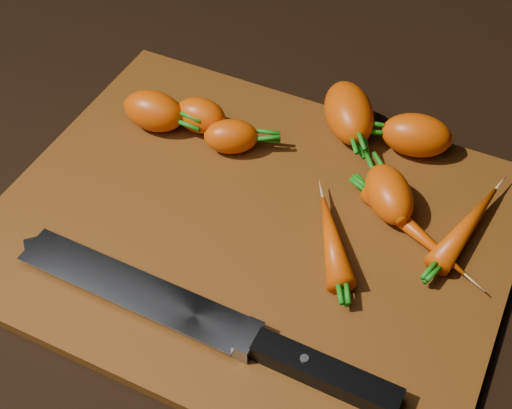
% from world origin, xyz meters
% --- Properties ---
extents(ground, '(2.00, 2.00, 0.01)m').
position_xyz_m(ground, '(0.00, 0.00, -0.01)').
color(ground, black).
extents(cutting_board, '(0.50, 0.40, 0.01)m').
position_xyz_m(cutting_board, '(0.00, 0.00, 0.01)').
color(cutting_board, '#512C0E').
rests_on(cutting_board, ground).
extents(carrot_0, '(0.07, 0.05, 0.05)m').
position_xyz_m(carrot_0, '(-0.16, 0.08, 0.03)').
color(carrot_0, '#E04E09').
rests_on(carrot_0, cutting_board).
extents(carrot_1, '(0.06, 0.04, 0.04)m').
position_xyz_m(carrot_1, '(-0.11, 0.10, 0.03)').
color(carrot_1, '#E04E09').
rests_on(carrot_1, cutting_board).
extents(carrot_2, '(0.09, 0.10, 0.05)m').
position_xyz_m(carrot_2, '(0.04, 0.17, 0.04)').
color(carrot_2, '#E04E09').
rests_on(carrot_2, cutting_board).
extents(carrot_3, '(0.08, 0.06, 0.05)m').
position_xyz_m(carrot_3, '(0.11, 0.17, 0.04)').
color(carrot_3, '#E04E09').
rests_on(carrot_3, cutting_board).
extents(carrot_4, '(0.07, 0.06, 0.04)m').
position_xyz_m(carrot_4, '(-0.07, 0.09, 0.03)').
color(carrot_4, '#E04E09').
rests_on(carrot_4, cutting_board).
extents(carrot_5, '(0.08, 0.08, 0.04)m').
position_xyz_m(carrot_5, '(0.11, 0.08, 0.03)').
color(carrot_5, '#E04E09').
rests_on(carrot_5, cutting_board).
extents(carrot_6, '(0.05, 0.13, 0.03)m').
position_xyz_m(carrot_6, '(0.19, 0.08, 0.02)').
color(carrot_6, '#E04E09').
rests_on(carrot_6, cutting_board).
extents(carrot_7, '(0.13, 0.08, 0.02)m').
position_xyz_m(carrot_7, '(0.15, 0.05, 0.02)').
color(carrot_7, '#E04E09').
rests_on(carrot_7, cutting_board).
extents(carrot_8, '(0.08, 0.11, 0.03)m').
position_xyz_m(carrot_8, '(0.08, 0.00, 0.03)').
color(carrot_8, '#E04E09').
rests_on(carrot_8, cutting_board).
extents(knife, '(0.37, 0.05, 0.02)m').
position_xyz_m(knife, '(-0.04, -0.12, 0.02)').
color(knife, gray).
rests_on(knife, cutting_board).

